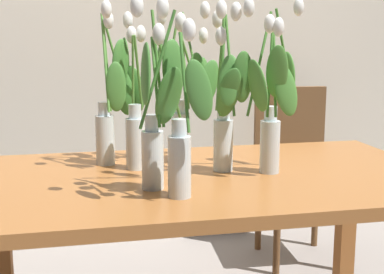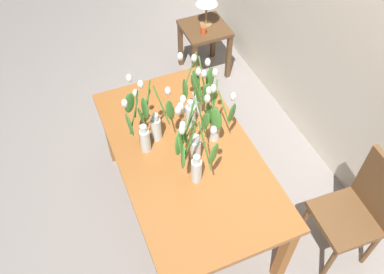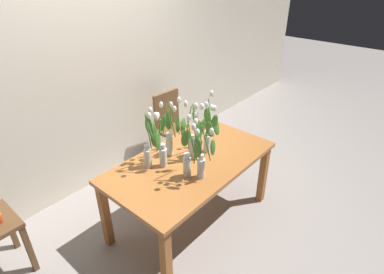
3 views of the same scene
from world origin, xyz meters
The scene contains 13 objects.
ground_plane centered at (0.00, 0.00, 0.00)m, with size 18.00×18.00×0.00m, color gray.
room_wall_rear centered at (0.00, 1.35, 1.35)m, with size 9.00×0.10×2.70m, color beige.
dining_table centered at (0.00, 0.00, 0.65)m, with size 1.60×0.90×0.74m.
tulip_vase_0 centered at (-0.15, -0.26, 0.93)m, with size 0.23×0.14×0.57m.
tulip_vase_1 centered at (-0.03, 0.22, 0.97)m, with size 0.25×0.21×0.58m.
tulip_vase_2 centered at (-0.23, 0.15, 0.91)m, with size 0.14×0.16×0.50m.
tulip_vase_3 centered at (-0.18, -0.15, 0.95)m, with size 0.15×0.25×0.57m.
tulip_vase_4 centered at (0.06, 0.02, 0.97)m, with size 0.17×0.23×0.58m.
tulip_vase_5 centered at (-0.31, 0.20, 0.96)m, with size 0.15×0.23×0.58m.
tulip_vase_6 centered at (0.21, -0.04, 0.97)m, with size 0.25×0.24×0.59m.
dining_chair centered at (0.72, 0.94, 0.52)m, with size 0.42×0.42×0.93m.
side_table centered at (-1.54, 0.82, 0.43)m, with size 0.44×0.44×0.55m.
pillar_candle centered at (-1.44, 0.76, 0.59)m, with size 0.06×0.06×0.07m, color #CC4C23.
Camera 2 is at (1.54, -0.60, 2.85)m, focal length 37.59 mm.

